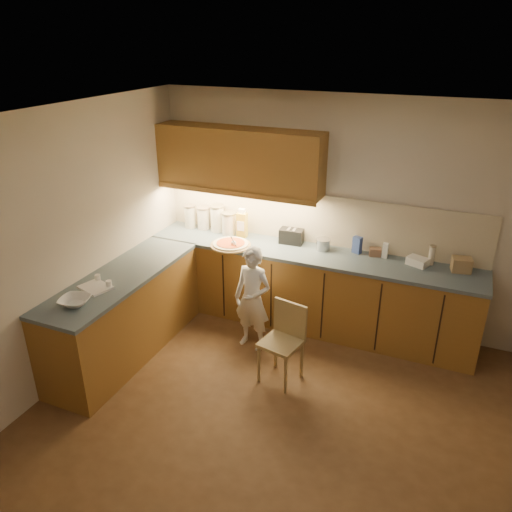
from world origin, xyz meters
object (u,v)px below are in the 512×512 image
child (253,299)px  toaster (291,236)px  oil_jug (242,224)px  pizza_on_board (231,244)px  wooden_chair (284,336)px

child → toaster: bearing=88.9°
child → oil_jug: 1.05m
pizza_on_board → toaster: bearing=30.4°
child → wooden_chair: 0.63m
pizza_on_board → child: size_ratio=0.40×
wooden_chair → oil_jug: bearing=141.8°
pizza_on_board → oil_jug: oil_jug is taller
pizza_on_board → child: bearing=-44.9°
child → toaster: (0.13, 0.83, 0.43)m
toaster → child: bearing=-102.2°
wooden_chair → oil_jug: size_ratio=2.29×
child → toaster: size_ratio=4.21×
child → wooden_chair: child is taller
wooden_chair → oil_jug: 1.64m
pizza_on_board → child: 0.76m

